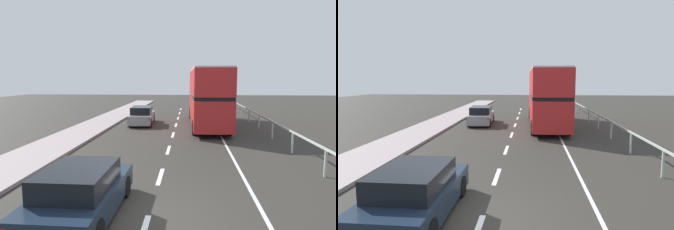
# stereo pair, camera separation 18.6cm
# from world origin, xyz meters

# --- Properties ---
(ground_plane) EXTENTS (75.22, 120.00, 0.10)m
(ground_plane) POSITION_xyz_m (0.00, 0.00, -0.05)
(ground_plane) COLOR #2D2B26
(lane_paint_markings) EXTENTS (3.24, 46.00, 0.01)m
(lane_paint_markings) POSITION_xyz_m (1.94, 8.42, 0.00)
(lane_paint_markings) COLOR silver
(lane_paint_markings) RESTS_ON ground
(bridge_side_railing) EXTENTS (0.10, 42.00, 1.09)m
(bridge_side_railing) POSITION_xyz_m (6.14, 9.00, 0.88)
(bridge_side_railing) COLOR #AEBBAE
(bridge_side_railing) RESTS_ON ground
(double_decker_bus_red) EXTENTS (2.78, 11.32, 4.42)m
(double_decker_bus_red) POSITION_xyz_m (2.43, 15.63, 2.36)
(double_decker_bus_red) COLOR red
(double_decker_bus_red) RESTS_ON ground
(hatchback_car_near) EXTENTS (1.91, 4.19, 1.40)m
(hatchback_car_near) POSITION_xyz_m (-1.74, -0.01, 0.67)
(hatchback_car_near) COLOR #172435
(hatchback_car_near) RESTS_ON ground
(sedan_car_ahead) EXTENTS (1.95, 4.47, 1.45)m
(sedan_car_ahead) POSITION_xyz_m (-2.77, 15.92, 0.69)
(sedan_car_ahead) COLOR gray
(sedan_car_ahead) RESTS_ON ground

